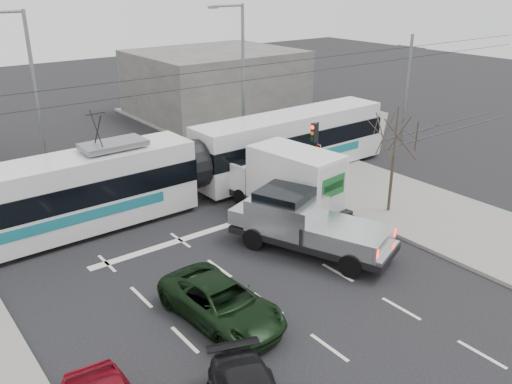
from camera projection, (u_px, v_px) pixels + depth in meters
ground at (304, 287)px, 19.62m from camera, size 120.00×120.00×0.00m
sidewalk_right at (451, 222)px, 24.66m from camera, size 6.00×60.00×0.15m
rails at (170, 202)px, 26.99m from camera, size 60.00×1.60×0.03m
building_right at (215, 83)px, 43.13m from camera, size 12.00×10.00×5.00m
bare_tree at (396, 136)px, 24.32m from camera, size 2.40×2.40×5.00m
traffic_signal at (315, 142)px, 27.03m from camera, size 0.44×0.44×3.60m
street_lamp_near at (241, 73)px, 32.15m from camera, size 2.38×0.25×9.00m
street_lamp_far at (32, 91)px, 27.15m from camera, size 2.38×0.25×9.00m
catenary at (165, 126)px, 25.54m from camera, size 60.00×0.20×7.00m
tram at (191, 166)px, 26.48m from camera, size 25.09×2.88×5.12m
silver_pickup at (303, 222)px, 21.94m from camera, size 4.55×7.04×2.43m
box_truck at (287, 181)px, 25.30m from camera, size 2.98×6.56×3.17m
navy_pickup at (279, 178)px, 26.69m from camera, size 3.69×6.06×2.40m
green_car at (221, 303)px, 17.53m from camera, size 2.56×4.95×1.33m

